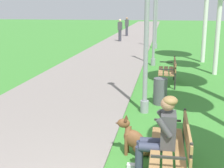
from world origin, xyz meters
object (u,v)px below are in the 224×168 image
at_px(person_seated_on_near_bench, 161,132).
at_px(pedestrian_distant, 120,30).
at_px(park_bench_near, 174,144).
at_px(dog_brown, 137,141).
at_px(lamp_post_near, 147,9).
at_px(lamp_post_far, 157,11).
at_px(pedestrian_further_distant, 127,27).
at_px(lamp_post_mid, 155,16).
at_px(litter_bin, 160,91).
at_px(park_bench_mid, 169,69).

relative_size(person_seated_on_near_bench, pedestrian_distant, 0.76).
bearing_deg(park_bench_near, person_seated_on_near_bench, 178.07).
distance_m(dog_brown, lamp_post_near, 3.17).
relative_size(park_bench_near, pedestrian_distant, 0.91).
bearing_deg(lamp_post_far, pedestrian_further_distant, 109.04).
height_order(person_seated_on_near_bench, lamp_post_mid, lamp_post_mid).
bearing_deg(pedestrian_distant, litter_bin, -78.08).
bearing_deg(lamp_post_near, lamp_post_far, 90.47).
relative_size(park_bench_mid, dog_brown, 1.80).
bearing_deg(dog_brown, pedestrian_further_distant, 97.22).
height_order(park_bench_near, lamp_post_far, lamp_post_far).
relative_size(lamp_post_near, pedestrian_further_distant, 2.89).
xyz_separation_m(park_bench_mid, lamp_post_near, (-0.61, -3.02, 1.95)).
distance_m(park_bench_near, pedestrian_further_distant, 23.37).
xyz_separation_m(park_bench_near, lamp_post_mid, (-0.65, 9.30, 1.60)).
relative_size(park_bench_near, lamp_post_near, 0.31).
xyz_separation_m(lamp_post_near, pedestrian_distant, (-2.83, 15.83, -1.62)).
bearing_deg(pedestrian_further_distant, lamp_post_far, -70.96).
relative_size(dog_brown, lamp_post_near, 0.17).
relative_size(person_seated_on_near_bench, lamp_post_far, 0.29).
distance_m(litter_bin, pedestrian_further_distant, 19.75).
xyz_separation_m(person_seated_on_near_bench, pedestrian_distant, (-3.24, 18.70, 0.16)).
bearing_deg(dog_brown, pedestrian_distant, 98.90).
bearing_deg(lamp_post_near, litter_bin, 64.33).
bearing_deg(pedestrian_further_distant, park_bench_near, -81.48).
height_order(park_bench_mid, dog_brown, park_bench_mid).
bearing_deg(dog_brown, park_bench_near, -44.11).
bearing_deg(pedestrian_further_distant, pedestrian_distant, -89.76).
distance_m(lamp_post_far, litter_bin, 11.71).
bearing_deg(park_bench_mid, lamp_post_mid, 100.70).
distance_m(litter_bin, pedestrian_distant, 15.43).
relative_size(litter_bin, pedestrian_further_distant, 0.42).
height_order(park_bench_near, lamp_post_mid, lamp_post_mid).
distance_m(lamp_post_near, lamp_post_far, 12.29).
bearing_deg(lamp_post_near, lamp_post_mid, 90.29).
distance_m(park_bench_mid, person_seated_on_near_bench, 5.90).
bearing_deg(person_seated_on_near_bench, lamp_post_mid, 92.73).
height_order(park_bench_near, lamp_post_near, lamp_post_near).
bearing_deg(lamp_post_far, park_bench_near, -87.29).
xyz_separation_m(lamp_post_mid, litter_bin, (0.39, -5.68, -1.77)).
relative_size(person_seated_on_near_bench, lamp_post_mid, 0.31).
distance_m(park_bench_near, litter_bin, 3.64).
relative_size(lamp_post_near, pedestrian_distant, 2.89).
xyz_separation_m(dog_brown, lamp_post_mid, (-0.04, 8.72, 1.86)).
bearing_deg(person_seated_on_near_bench, park_bench_near, -1.93).
distance_m(park_bench_near, park_bench_mid, 5.90).
xyz_separation_m(lamp_post_near, pedestrian_further_distant, (-2.84, 20.23, -1.62)).
distance_m(pedestrian_distant, pedestrian_further_distant, 4.40).
relative_size(lamp_post_near, lamp_post_mid, 1.17).
distance_m(person_seated_on_near_bench, litter_bin, 3.63).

